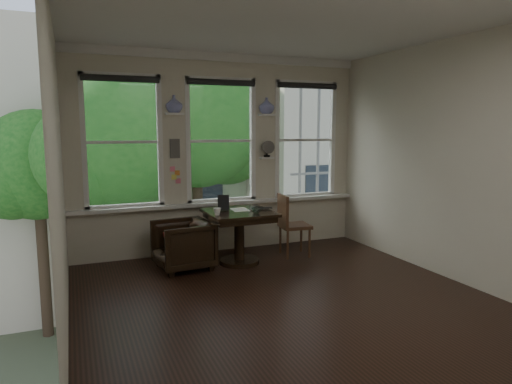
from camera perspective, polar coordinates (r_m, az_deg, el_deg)
name	(u,v)px	position (r m, az deg, el deg)	size (l,w,h in m)	color
ground	(283,297)	(5.30, 3.37, -12.99)	(4.50, 4.50, 0.00)	black
ceiling	(285,21)	(5.07, 3.67, 20.53)	(4.50, 4.50, 0.00)	silver
wall_back	(221,154)	(7.06, -4.44, 4.76)	(4.50, 4.50, 0.00)	beige
wall_front	(438,192)	(3.11, 21.77, 0.00)	(4.50, 4.50, 0.00)	beige
wall_left	(59,173)	(4.48, -23.42, 2.22)	(4.50, 4.50, 0.00)	beige
wall_right	(444,160)	(6.28, 22.41, 3.76)	(4.50, 4.50, 0.00)	beige
window_left	(123,142)	(6.75, -16.33, 6.01)	(1.10, 0.12, 1.90)	white
window_center	(220,141)	(7.05, -4.46, 6.38)	(1.10, 0.12, 1.90)	white
window_right	(304,140)	(7.62, 6.05, 6.48)	(1.10, 0.12, 1.90)	white
shelf_left	(174,114)	(6.77, -10.18, 9.60)	(0.26, 0.16, 0.03)	white
shelf_right	(267,115)	(7.21, 1.32, 9.62)	(0.26, 0.16, 0.03)	white
intercom	(175,149)	(6.80, -10.13, 5.37)	(0.14, 0.06, 0.28)	#59544F
sticky_notes	(175,172)	(6.83, -10.06, 2.44)	(0.16, 0.01, 0.24)	pink
desk_fan	(267,152)	(7.20, 1.37, 5.08)	(0.20, 0.20, 0.24)	#59544F
vase_left	(174,104)	(6.77, -10.21, 10.77)	(0.24, 0.24, 0.25)	white
vase_right	(267,106)	(7.22, 1.33, 10.72)	(0.24, 0.24, 0.25)	white
table	(239,237)	(6.44, -2.11, -5.68)	(0.90, 0.90, 0.75)	black
armchair_left	(183,245)	(6.27, -9.11, -6.55)	(0.71, 0.73, 0.67)	black
cushion_red	(183,237)	(6.24, -9.13, -5.52)	(0.45, 0.45, 0.06)	maroon
side_chair_right	(295,225)	(6.84, 4.88, -4.16)	(0.42, 0.42, 0.92)	#452A18
laptop	(261,209)	(6.43, 0.59, -2.17)	(0.33, 0.21, 0.03)	black
mug	(217,212)	(6.08, -4.87, -2.45)	(0.10, 0.10, 0.10)	white
drinking_glass	(256,210)	(6.18, -0.01, -2.27)	(0.11, 0.11, 0.09)	white
tablet	(223,203)	(6.39, -4.10, -1.36)	(0.16, 0.02, 0.22)	black
papers	(240,210)	(6.45, -2.01, -2.23)	(0.22, 0.30, 0.00)	silver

